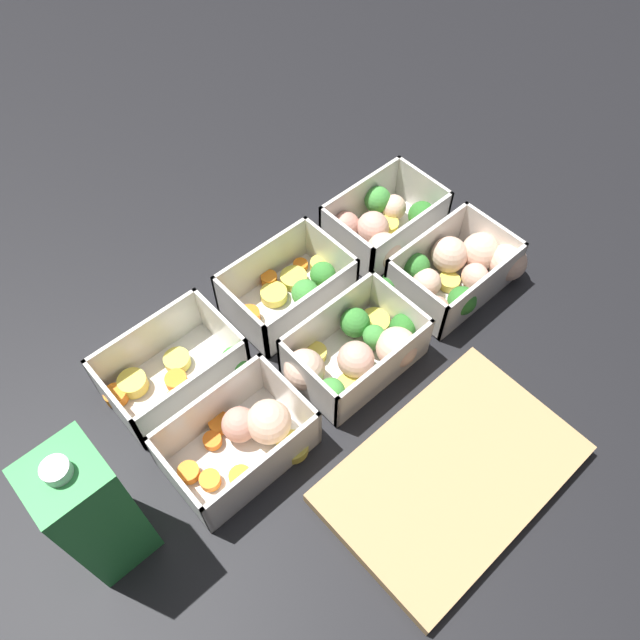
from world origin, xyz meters
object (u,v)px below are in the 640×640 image
(container_far_left, at_px, (459,271))
(container_near_center, at_px, (295,289))
(container_near_left, at_px, (383,224))
(juice_carton, at_px, (94,511))
(container_far_right, at_px, (247,436))
(container_far_center, at_px, (356,352))
(container_near_right, at_px, (175,372))

(container_far_left, bearing_deg, container_near_center, -34.91)
(container_near_left, xyz_separation_m, juice_carton, (0.51, 0.12, 0.07))
(container_far_right, bearing_deg, container_near_center, -145.22)
(container_far_center, bearing_deg, container_far_left, 179.83)
(container_near_right, bearing_deg, container_near_left, -179.84)
(container_near_left, relative_size, container_far_right, 1.00)
(container_near_right, distance_m, container_far_center, 0.22)
(container_near_center, xyz_separation_m, juice_carton, (0.34, 0.12, 0.07))
(container_far_left, bearing_deg, container_near_left, -84.31)
(container_near_left, bearing_deg, juice_carton, 13.15)
(container_near_left, distance_m, container_near_right, 0.36)
(container_far_center, bearing_deg, container_near_left, -144.12)
(container_near_right, relative_size, container_far_right, 1.05)
(container_near_right, bearing_deg, container_far_left, 160.93)
(container_near_left, xyz_separation_m, container_near_right, (0.36, 0.00, -0.00))
(container_far_left, xyz_separation_m, juice_carton, (0.52, -0.01, 0.07))
(container_far_left, xyz_separation_m, container_far_right, (0.36, -0.00, -0.00))
(container_far_left, distance_m, container_far_right, 0.36)
(container_far_left, height_order, container_far_center, same)
(container_near_left, xyz_separation_m, container_far_right, (0.34, 0.13, -0.00))
(container_far_left, relative_size, juice_carton, 0.93)
(container_near_right, relative_size, juice_carton, 0.82)
(container_far_left, relative_size, container_far_center, 1.01)
(container_near_right, height_order, container_far_right, same)
(container_near_right, height_order, container_far_left, same)
(container_near_right, distance_m, container_far_left, 0.39)
(container_far_right, bearing_deg, container_far_left, 179.44)
(container_far_right, height_order, juice_carton, juice_carton)
(container_far_left, distance_m, container_far_center, 0.19)
(container_near_center, distance_m, container_far_right, 0.22)
(juice_carton, bearing_deg, container_near_right, -142.56)
(container_near_center, height_order, container_far_left, same)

